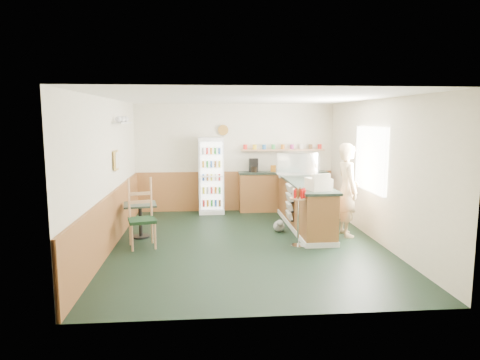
{
  "coord_description": "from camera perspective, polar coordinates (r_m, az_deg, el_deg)",
  "views": [
    {
      "loc": [
        -0.78,
        -7.77,
        2.34
      ],
      "look_at": [
        -0.08,
        0.6,
        1.13
      ],
      "focal_mm": 32.0,
      "sensor_mm": 36.0,
      "label": 1
    }
  ],
  "objects": [
    {
      "name": "cafe_table",
      "position": [
        8.67,
        -13.16,
        -4.4
      ],
      "size": [
        0.72,
        0.72,
        0.68
      ],
      "rotation": [
        0.0,
        0.0,
        0.18
      ],
      "color": "black",
      "rests_on": "ground"
    },
    {
      "name": "dog_doorstop",
      "position": [
        8.95,
        5.25,
        -6.09
      ],
      "size": [
        0.23,
        0.3,
        0.28
      ],
      "rotation": [
        0.0,
        0.0,
        -0.13
      ],
      "color": "gray",
      "rests_on": "ground"
    },
    {
      "name": "condiment_stand",
      "position": [
        7.9,
        7.83,
        -3.61
      ],
      "size": [
        0.34,
        0.34,
        1.06
      ],
      "rotation": [
        0.0,
        0.0,
        -0.06
      ],
      "color": "silver",
      "rests_on": "ground"
    },
    {
      "name": "back_counter",
      "position": [
        10.9,
        5.66,
        -1.27
      ],
      "size": [
        2.24,
        0.42,
        1.69
      ],
      "color": "#935F2F",
      "rests_on": "ground"
    },
    {
      "name": "service_counter",
      "position": [
        9.29,
        8.56,
        -3.55
      ],
      "size": [
        0.68,
        3.01,
        1.01
      ],
      "color": "#935F2F",
      "rests_on": "ground"
    },
    {
      "name": "room_envelope",
      "position": [
        8.56,
        -1.09,
        2.75
      ],
      "size": [
        5.04,
        6.02,
        2.72
      ],
      "color": "silver",
      "rests_on": "ground"
    },
    {
      "name": "ground",
      "position": [
        8.15,
        0.89,
        -8.47
      ],
      "size": [
        6.0,
        6.0,
        0.0
      ],
      "primitive_type": "plane",
      "color": "black",
      "rests_on": "ground"
    },
    {
      "name": "cash_register",
      "position": [
        8.13,
        10.43,
        -0.53
      ],
      "size": [
        0.47,
        0.48,
        0.22
      ],
      "primitive_type": "cube",
      "rotation": [
        0.0,
        0.0,
        0.22
      ],
      "color": "beige",
      "rests_on": "service_counter"
    },
    {
      "name": "drinks_fridge",
      "position": [
        10.6,
        -3.85,
        0.61
      ],
      "size": [
        0.62,
        0.53,
        1.88
      ],
      "color": "white",
      "rests_on": "ground"
    },
    {
      "name": "cafe_chair",
      "position": [
        8.07,
        -12.87,
        -4.03
      ],
      "size": [
        0.57,
        0.57,
        1.26
      ],
      "rotation": [
        0.0,
        0.0,
        0.25
      ],
      "color": "black",
      "rests_on": "ground"
    },
    {
      "name": "shopkeeper",
      "position": [
        8.76,
        14.11,
        -1.3
      ],
      "size": [
        0.45,
        0.62,
        1.86
      ],
      "primitive_type": "imported",
      "rotation": [
        0.0,
        0.0,
        1.57
      ],
      "color": "tan",
      "rests_on": "ground"
    },
    {
      "name": "display_case",
      "position": [
        9.9,
        7.64,
        1.98
      ],
      "size": [
        0.94,
        0.49,
        0.54
      ],
      "color": "silver",
      "rests_on": "service_counter"
    },
    {
      "name": "newspaper_rack",
      "position": [
        9.03,
        6.62,
        -2.97
      ],
      "size": [
        0.09,
        0.47,
        0.74
      ],
      "color": "black",
      "rests_on": "ground"
    }
  ]
}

